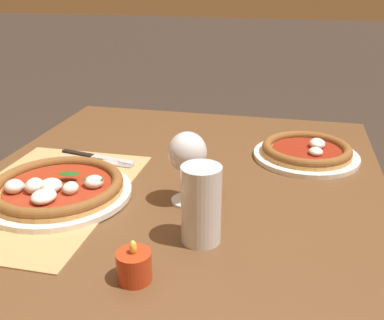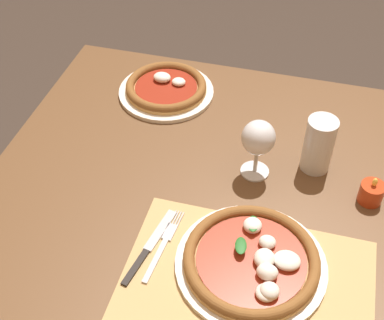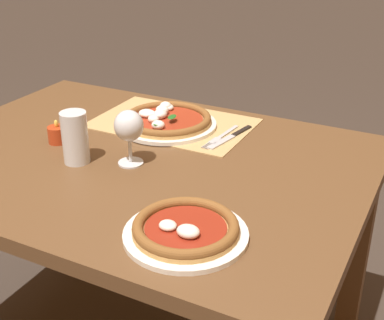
{
  "view_description": "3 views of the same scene",
  "coord_description": "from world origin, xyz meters",
  "views": [
    {
      "loc": [
        0.8,
        0.24,
        1.19
      ],
      "look_at": [
        -0.11,
        0.03,
        0.79
      ],
      "focal_mm": 42.0,
      "sensor_mm": 36.0,
      "label": 1
    },
    {
      "loc": [
        0.08,
        -0.88,
        1.67
      ],
      "look_at": [
        -0.16,
        -0.02,
        0.8
      ],
      "focal_mm": 50.0,
      "sensor_mm": 36.0,
      "label": 2
    },
    {
      "loc": [
        -0.77,
        1.14,
        1.39
      ],
      "look_at": [
        -0.21,
        0.06,
        0.8
      ],
      "focal_mm": 50.0,
      "sensor_mm": 36.0,
      "label": 3
    }
  ],
  "objects": [
    {
      "name": "fork",
      "position": [
        -0.16,
        -0.23,
        0.75
      ],
      "size": [
        0.03,
        0.2,
        0.0
      ],
      "color": "#B7B7BC",
      "rests_on": "paper_placemat"
    },
    {
      "name": "pint_glass",
      "position": [
        0.12,
        0.1,
        0.81
      ],
      "size": [
        0.07,
        0.07,
        0.15
      ],
      "color": "silver",
      "rests_on": "dining_table"
    },
    {
      "name": "votive_candle",
      "position": [
        0.26,
        0.02,
        0.76
      ],
      "size": [
        0.06,
        0.06,
        0.07
      ],
      "color": "#B23819",
      "rests_on": "dining_table"
    },
    {
      "name": "dining_table",
      "position": [
        0.0,
        0.0,
        0.64
      ],
      "size": [
        1.29,
        0.95,
        0.74
      ],
      "color": "brown",
      "rests_on": "ground"
    },
    {
      "name": "wine_glass",
      "position": [
        -0.02,
        0.05,
        0.85
      ],
      "size": [
        0.08,
        0.08,
        0.16
      ],
      "color": "silver",
      "rests_on": "dining_table"
    },
    {
      "name": "paper_placemat",
      "position": [
        0.03,
        -0.26,
        0.74
      ],
      "size": [
        0.5,
        0.33,
        0.0
      ],
      "primitive_type": "cube",
      "color": "tan",
      "rests_on": "dining_table"
    },
    {
      "name": "knife",
      "position": [
        -0.19,
        -0.24,
        0.75
      ],
      "size": [
        0.06,
        0.21,
        0.01
      ],
      "color": "black",
      "rests_on": "paper_placemat"
    },
    {
      "name": "pizza_far",
      "position": [
        -0.32,
        0.29,
        0.76
      ],
      "size": [
        0.27,
        0.27,
        0.05
      ],
      "color": "silver",
      "rests_on": "dining_table"
    },
    {
      "name": "pizza_near",
      "position": [
        0.03,
        -0.23,
        0.76
      ],
      "size": [
        0.31,
        0.31,
        0.05
      ],
      "color": "silver",
      "rests_on": "paper_placemat"
    }
  ]
}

